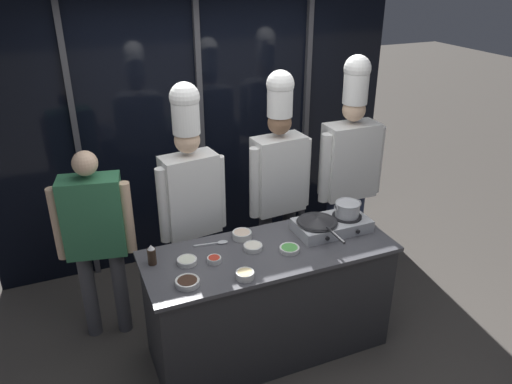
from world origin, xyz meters
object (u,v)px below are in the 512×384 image
(person_guest, at_px, (95,230))
(serving_spoon_slotted, at_px, (218,243))
(prep_bowl_chicken, at_px, (242,234))
(chef_sous, at_px, (279,172))
(frying_pan, at_px, (318,220))
(chef_head, at_px, (190,191))
(prep_bowl_chili_flakes, at_px, (214,260))
(prep_bowl_bean_sprouts, at_px, (187,261))
(stock_pot, at_px, (347,209))
(squeeze_bottle_soy, at_px, (152,255))
(prep_bowl_ginger, at_px, (245,274))
(prep_bowl_soy_glaze, at_px, (187,282))
(portable_stove, at_px, (332,225))
(chef_line, at_px, (350,159))
(prep_bowl_scallions, at_px, (289,249))
(prep_bowl_garlic, at_px, (253,247))

(person_guest, bearing_deg, serving_spoon_slotted, 162.32)
(prep_bowl_chicken, bearing_deg, chef_sous, 42.18)
(serving_spoon_slotted, height_order, chef_sous, chef_sous)
(frying_pan, bearing_deg, chef_head, 146.28)
(prep_bowl_chili_flakes, bearing_deg, prep_bowl_bean_sprouts, 160.95)
(stock_pot, height_order, squeeze_bottle_soy, stock_pot)
(prep_bowl_ginger, bearing_deg, prep_bowl_soy_glaze, 168.78)
(squeeze_bottle_soy, relative_size, prep_bowl_chicken, 1.03)
(portable_stove, relative_size, stock_pot, 2.63)
(person_guest, distance_m, chef_head, 0.76)
(squeeze_bottle_soy, xyz_separation_m, chef_sous, (1.21, 0.55, 0.20))
(serving_spoon_slotted, relative_size, chef_line, 0.12)
(frying_pan, distance_m, prep_bowl_ginger, 0.79)
(prep_bowl_chicken, distance_m, serving_spoon_slotted, 0.20)
(chef_line, bearing_deg, portable_stove, 49.82)
(prep_bowl_scallions, distance_m, prep_bowl_garlic, 0.26)
(portable_stove, bearing_deg, stock_pot, 0.10)
(frying_pan, relative_size, person_guest, 0.34)
(squeeze_bottle_soy, height_order, prep_bowl_chicken, squeeze_bottle_soy)
(prep_bowl_soy_glaze, relative_size, chef_head, 0.08)
(prep_bowl_scallions, distance_m, person_guest, 1.46)
(portable_stove, height_order, frying_pan, frying_pan)
(prep_bowl_soy_glaze, bearing_deg, prep_bowl_chicken, 37.76)
(prep_bowl_chicken, relative_size, chef_line, 0.07)
(prep_bowl_ginger, bearing_deg, chef_head, 96.89)
(prep_bowl_garlic, height_order, chef_sous, chef_sous)
(frying_pan, height_order, chef_line, chef_line)
(prep_bowl_chili_flakes, height_order, prep_bowl_ginger, prep_bowl_ginger)
(squeeze_bottle_soy, xyz_separation_m, chef_head, (0.42, 0.47, 0.20))
(prep_bowl_soy_glaze, bearing_deg, serving_spoon_slotted, 49.94)
(prep_bowl_chili_flakes, bearing_deg, stock_pot, 3.89)
(prep_bowl_bean_sprouts, height_order, prep_bowl_scallions, prep_bowl_bean_sprouts)
(squeeze_bottle_soy, bearing_deg, prep_bowl_garlic, -7.41)
(prep_bowl_chicken, height_order, prep_bowl_scallions, prep_bowl_chicken)
(portable_stove, relative_size, person_guest, 0.36)
(frying_pan, bearing_deg, serving_spoon_slotted, 168.03)
(chef_head, bearing_deg, prep_bowl_soy_glaze, 63.97)
(prep_bowl_scallions, relative_size, person_guest, 0.09)
(prep_bowl_bean_sprouts, height_order, chef_line, chef_line)
(prep_bowl_bean_sprouts, relative_size, prep_bowl_garlic, 1.00)
(prep_bowl_bean_sprouts, distance_m, prep_bowl_soy_glaze, 0.25)
(prep_bowl_chili_flakes, bearing_deg, prep_bowl_soy_glaze, -142.99)
(frying_pan, bearing_deg, prep_bowl_garlic, -178.47)
(stock_pot, bearing_deg, frying_pan, -178.82)
(portable_stove, distance_m, person_guest, 1.79)
(prep_bowl_soy_glaze, relative_size, serving_spoon_slotted, 0.62)
(serving_spoon_slotted, bearing_deg, prep_bowl_chicken, 2.17)
(chef_head, xyz_separation_m, chef_sous, (0.79, 0.08, 0.00))
(squeeze_bottle_soy, bearing_deg, prep_bowl_scallions, -12.94)
(person_guest, bearing_deg, chef_head, -173.39)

